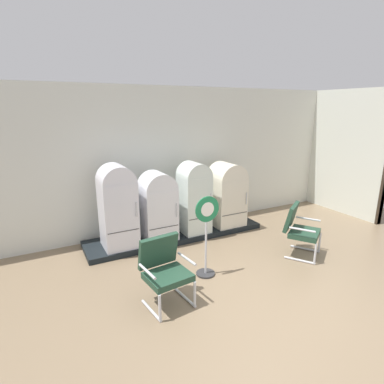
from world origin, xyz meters
TOP-DOWN VIEW (x-y plane):
  - ground at (0.00, 0.00)m, footprint 12.00×10.00m
  - back_wall at (0.00, 3.66)m, footprint 11.76×0.12m
  - side_wall_right at (4.66, 2.48)m, footprint 0.16×2.20m
  - display_plinth at (0.00, 3.02)m, footprint 3.88×0.95m
  - refrigerator_0 at (-1.27, 2.91)m, footprint 0.64×0.67m
  - refrigerator_1 at (-0.46, 2.89)m, footprint 0.67×0.64m
  - refrigerator_2 at (0.37, 2.88)m, footprint 0.59×0.61m
  - refrigerator_3 at (1.23, 2.93)m, footprint 0.71×0.71m
  - armchair_left at (-1.15, 0.95)m, footprint 0.72×0.69m
  - armchair_right at (1.70, 1.16)m, footprint 0.84×0.85m
  - sign_stand at (-0.24, 1.32)m, footprint 0.43×0.32m

SIDE VIEW (x-z plane):
  - ground at x=0.00m, z-range -0.05..0.00m
  - display_plinth at x=0.00m, z-range 0.00..0.11m
  - armchair_left at x=-1.15m, z-range 0.06..1.04m
  - armchair_right at x=1.70m, z-range 0.06..1.04m
  - sign_stand at x=-0.24m, z-range -0.04..1.34m
  - refrigerator_1 at x=-0.46m, z-range 0.14..1.54m
  - refrigerator_3 at x=1.23m, z-range 0.14..1.58m
  - refrigerator_2 at x=0.37m, z-range 0.16..1.69m
  - refrigerator_0 at x=-1.27m, z-range 0.16..1.77m
  - side_wall_right at x=4.66m, z-range -0.01..3.17m
  - back_wall at x=0.00m, z-range 0.01..3.20m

